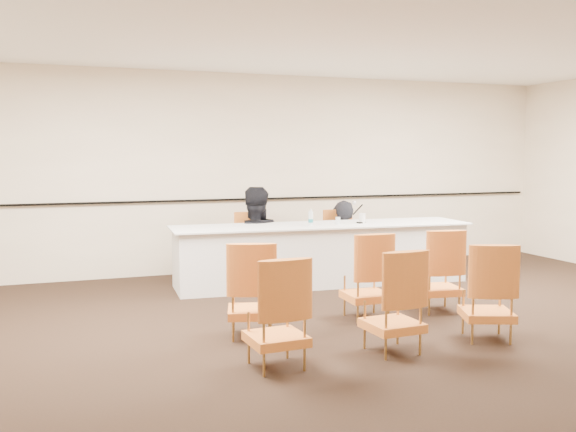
# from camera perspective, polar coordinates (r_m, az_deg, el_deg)

# --- Properties ---
(floor) EXTENTS (10.00, 10.00, 0.00)m
(floor) POSITION_cam_1_polar(r_m,az_deg,el_deg) (6.47, 8.67, -10.59)
(floor) COLOR black
(floor) RESTS_ON ground
(ceiling) EXTENTS (10.00, 10.00, 0.00)m
(ceiling) POSITION_cam_1_polar(r_m,az_deg,el_deg) (6.33, 9.09, 16.47)
(ceiling) COLOR white
(ceiling) RESTS_ON ground
(wall_back) EXTENTS (10.00, 0.04, 3.00)m
(wall_back) POSITION_cam_1_polar(r_m,az_deg,el_deg) (9.91, -2.44, 3.86)
(wall_back) COLOR beige
(wall_back) RESTS_ON ground
(wall_rail) EXTENTS (9.80, 0.04, 0.03)m
(wall_rail) POSITION_cam_1_polar(r_m,az_deg,el_deg) (9.89, -2.36, 1.54)
(wall_rail) COLOR black
(wall_rail) RESTS_ON wall_back
(panel_table) EXTENTS (4.18, 1.20, 0.83)m
(panel_table) POSITION_cam_1_polar(r_m,az_deg,el_deg) (8.87, 3.04, -3.40)
(panel_table) COLOR white
(panel_table) RESTS_ON ground
(panelist_main) EXTENTS (0.68, 0.55, 1.61)m
(panelist_main) POSITION_cam_1_polar(r_m,az_deg,el_deg) (9.62, 4.85, -3.40)
(panelist_main) COLOR black
(panelist_main) RESTS_ON ground
(panelist_main_chair) EXTENTS (0.53, 0.53, 0.95)m
(panelist_main_chair) POSITION_cam_1_polar(r_m,az_deg,el_deg) (9.60, 4.86, -2.35)
(panelist_main_chair) COLOR orange
(panelist_main_chair) RESTS_ON ground
(panelist_second) EXTENTS (0.97, 0.80, 1.83)m
(panelist_second) POSITION_cam_1_polar(r_m,az_deg,el_deg) (9.20, -3.08, -3.10)
(panelist_second) COLOR black
(panelist_second) RESTS_ON ground
(panelist_second_chair) EXTENTS (0.53, 0.53, 0.95)m
(panelist_second_chair) POSITION_cam_1_polar(r_m,az_deg,el_deg) (9.19, -3.08, -2.69)
(panelist_second_chair) COLOR orange
(panelist_second_chair) RESTS_ON ground
(papers) EXTENTS (0.31, 0.23, 0.00)m
(papers) POSITION_cam_1_polar(r_m,az_deg,el_deg) (8.91, 6.06, -0.68)
(papers) COLOR silver
(papers) RESTS_ON panel_table
(microphone) EXTENTS (0.14, 0.24, 0.31)m
(microphone) POSITION_cam_1_polar(r_m,az_deg,el_deg) (8.93, 6.51, 0.32)
(microphone) COLOR black
(microphone) RESTS_ON panel_table
(water_bottle) EXTENTS (0.08, 0.08, 0.22)m
(water_bottle) POSITION_cam_1_polar(r_m,az_deg,el_deg) (8.67, 2.04, -0.11)
(water_bottle) COLOR #177781
(water_bottle) RESTS_ON panel_table
(drinking_glass) EXTENTS (0.07, 0.07, 0.10)m
(drinking_glass) POSITION_cam_1_polar(r_m,az_deg,el_deg) (8.83, 4.46, -0.41)
(drinking_glass) COLOR silver
(drinking_glass) RESTS_ON panel_table
(coffee_cup) EXTENTS (0.10, 0.10, 0.14)m
(coffee_cup) POSITION_cam_1_polar(r_m,az_deg,el_deg) (8.95, 6.62, -0.22)
(coffee_cup) COLOR silver
(coffee_cup) RESTS_ON panel_table
(aud_chair_front_left) EXTENTS (0.62, 0.62, 0.95)m
(aud_chair_front_left) POSITION_cam_1_polar(r_m,az_deg,el_deg) (6.32, -3.27, -6.49)
(aud_chair_front_left) COLOR orange
(aud_chair_front_left) RESTS_ON ground
(aud_chair_front_mid) EXTENTS (0.52, 0.52, 0.95)m
(aud_chair_front_mid) POSITION_cam_1_polar(r_m,az_deg,el_deg) (7.05, 6.99, -5.26)
(aud_chair_front_mid) COLOR orange
(aud_chair_front_mid) RESTS_ON ground
(aud_chair_front_right) EXTENTS (0.57, 0.57, 0.95)m
(aud_chair_front_right) POSITION_cam_1_polar(r_m,az_deg,el_deg) (7.52, 13.19, -4.69)
(aud_chair_front_right) COLOR orange
(aud_chair_front_right) RESTS_ON ground
(aud_chair_back_left) EXTENTS (0.53, 0.53, 0.95)m
(aud_chair_back_left) POSITION_cam_1_polar(r_m,az_deg,el_deg) (5.42, -1.07, -8.52)
(aud_chair_back_left) COLOR orange
(aud_chair_back_left) RESTS_ON ground
(aud_chair_back_mid) EXTENTS (0.53, 0.53, 0.95)m
(aud_chair_back_mid) POSITION_cam_1_polar(r_m,az_deg,el_deg) (5.90, 9.27, -7.42)
(aud_chair_back_mid) COLOR orange
(aud_chair_back_mid) RESTS_ON ground
(aud_chair_back_right) EXTENTS (0.65, 0.65, 0.95)m
(aud_chair_back_right) POSITION_cam_1_polar(r_m,az_deg,el_deg) (6.51, 17.29, -6.38)
(aud_chair_back_right) COLOR orange
(aud_chair_back_right) RESTS_ON ground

